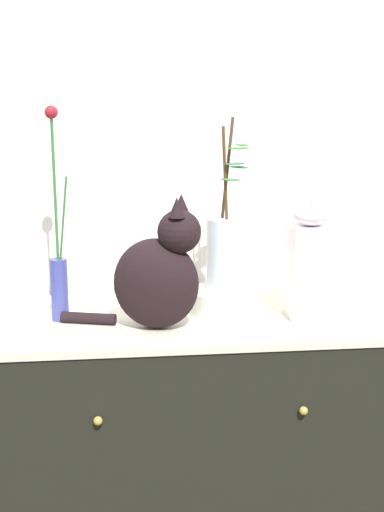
# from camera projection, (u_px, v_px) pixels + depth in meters

# --- Properties ---
(wall_back) EXTENTS (4.40, 0.08, 2.60)m
(wall_back) POSITION_uv_depth(u_px,v_px,m) (181.00, 164.00, 2.22)
(wall_back) COLOR silver
(wall_back) RESTS_ON ground_plane
(sideboard) EXTENTS (1.25, 0.52, 0.89)m
(sideboard) POSITION_uv_depth(u_px,v_px,m) (192.00, 451.00, 2.10)
(sideboard) COLOR black
(sideboard) RESTS_ON ground_plane
(cat_sitting) EXTENTS (0.41, 0.21, 0.37)m
(cat_sitting) POSITION_uv_depth(u_px,v_px,m) (159.00, 275.00, 1.85)
(cat_sitting) COLOR black
(cat_sitting) RESTS_ON sideboard
(vase_slim_green) EXTENTS (0.06, 0.05, 0.61)m
(vase_slim_green) POSITION_uv_depth(u_px,v_px,m) (59.00, 269.00, 1.92)
(vase_slim_green) COLOR #3C4290
(vase_slim_green) RESTS_ON sideboard
(bowl_porcelain) EXTENTS (0.19, 0.19, 0.07)m
(bowl_porcelain) POSITION_uv_depth(u_px,v_px,m) (220.00, 301.00, 2.02)
(bowl_porcelain) COLOR white
(bowl_porcelain) RESTS_ON sideboard
(vase_glass_clear) EXTENTS (0.13, 0.12, 0.51)m
(vase_glass_clear) POSITION_uv_depth(u_px,v_px,m) (221.00, 248.00, 1.98)
(vase_glass_clear) COLOR silver
(vase_glass_clear) RESTS_ON bowl_porcelain
(jar_lidded_porcelain) EXTENTS (0.12, 0.12, 0.36)m
(jar_lidded_porcelain) POSITION_uv_depth(u_px,v_px,m) (309.00, 263.00, 1.94)
(jar_lidded_porcelain) COLOR white
(jar_lidded_porcelain) RESTS_ON sideboard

